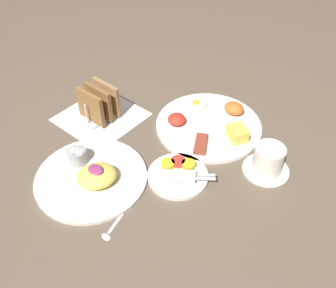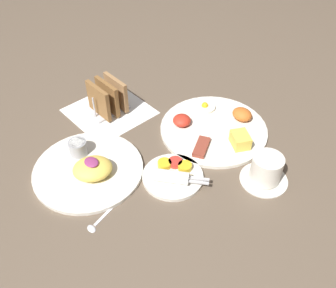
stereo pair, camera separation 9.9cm
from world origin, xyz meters
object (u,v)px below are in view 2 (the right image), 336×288
Objects in this scene: plate_breakfast at (215,128)px; plate_condiments at (173,175)px; toast_rack at (108,98)px; plate_foreground at (89,167)px; coffee_cup at (266,170)px.

plate_condiments is at bearing -76.19° from plate_breakfast.
toast_rack reaches higher than plate_breakfast.
plate_foreground is 0.45m from coffee_cup.
plate_foreground is at bearing -138.42° from plate_condiments.
toast_rack is at bearing -147.88° from plate_breakfast.
coffee_cup is (0.49, 0.12, -0.02)m from toast_rack.
plate_breakfast is 0.22m from coffee_cup.
plate_condiments is at bearing -7.04° from toast_rack.
toast_rack is (-0.33, 0.04, 0.04)m from plate_condiments.
plate_breakfast is 2.56× the size of coffee_cup.
plate_foreground is 2.43× the size of toast_rack.
toast_rack reaches higher than plate_condiments.
plate_foreground is 2.35× the size of coffee_cup.
plate_foreground is at bearing -47.82° from toast_rack.
plate_condiments is 1.40× the size of coffee_cup.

